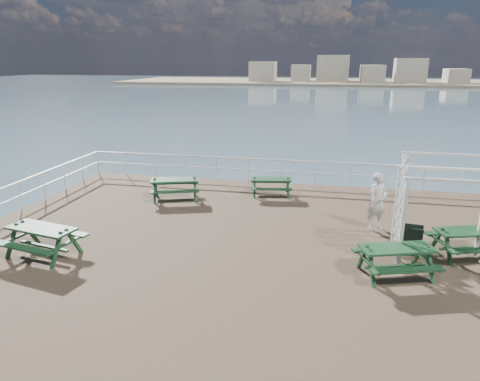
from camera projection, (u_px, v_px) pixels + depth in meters
name	position (u px, v px, depth m)	size (l,w,h in m)	color
ground	(254.00, 251.00, 12.60)	(18.00, 14.00, 0.30)	brown
sea_backdrop	(366.00, 79.00, 135.77)	(300.00, 300.00, 9.20)	#466176
railing	(266.00, 193.00, 14.72)	(17.77, 13.76, 1.10)	white
picnic_table_a	(175.00, 184.00, 16.76)	(2.22, 2.00, 0.90)	#153B1D
picnic_table_b	(271.00, 183.00, 17.23)	(1.79, 1.54, 0.78)	#153B1D
picnic_table_c	(469.00, 237.00, 11.80)	(2.18, 1.95, 0.88)	#153B1D
picnic_table_d	(42.00, 235.00, 11.84)	(2.20, 1.90, 0.95)	#153B1D
picnic_table_e	(396.00, 255.00, 10.73)	(2.17, 1.95, 0.88)	#153B1D
trellis_arbor	(444.00, 216.00, 11.17)	(2.42, 1.30, 3.01)	white
sandwich_board	(412.00, 241.00, 11.88)	(0.60, 0.49, 0.88)	black
person	(377.00, 201.00, 13.63)	(0.68, 0.44, 1.86)	silver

